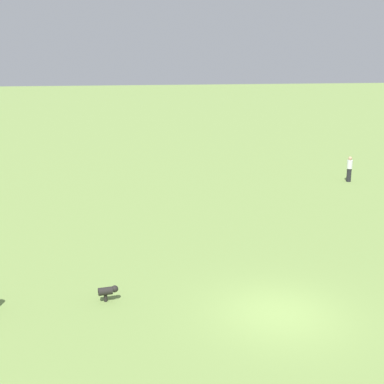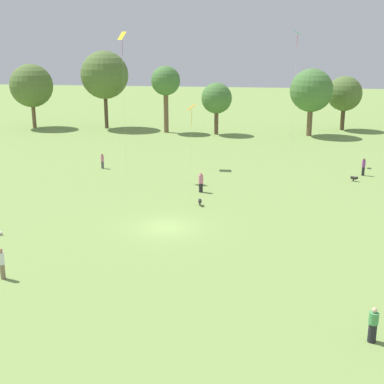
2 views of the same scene
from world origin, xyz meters
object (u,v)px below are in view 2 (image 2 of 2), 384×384
(kite_3, at_px, (297,40))
(dog_0, at_px, (354,178))
(person_3, at_px, (373,325))
(dog_1, at_px, (200,201))
(person_1, at_px, (364,167))
(kite_4, at_px, (122,43))
(person_0, at_px, (102,161))
(kite_1, at_px, (192,109))
(picnic_bag_0, at_px, (0,234))
(person_5, at_px, (2,263))
(person_2, at_px, (201,182))

(kite_3, height_order, dog_0, kite_3)
(person_3, bearing_deg, dog_1, -110.20)
(person_1, xyz_separation_m, kite_4, (-23.55, -3.39, 11.99))
(person_0, xyz_separation_m, kite_1, (9.27, 2.00, 5.44))
(dog_0, height_order, dog_1, dog_1)
(kite_1, relative_size, picnic_bag_0, 17.94)
(person_5, xyz_separation_m, kite_1, (6.70, 29.16, 5.29))
(kite_3, bearing_deg, kite_4, 171.49)
(person_2, bearing_deg, kite_3, -138.68)
(person_3, distance_m, kite_4, 36.17)
(person_2, bearing_deg, person_0, -51.73)
(person_1, xyz_separation_m, picnic_bag_0, (-27.95, -21.26, -0.80))
(person_2, bearing_deg, kite_4, -49.55)
(person_1, distance_m, person_3, 32.08)
(person_5, height_order, dog_1, person_5)
(kite_1, distance_m, picnic_bag_0, 25.53)
(person_2, xyz_separation_m, kite_3, (8.47, 14.34, 12.20))
(person_5, xyz_separation_m, dog_0, (23.12, 25.40, -0.61))
(person_2, relative_size, picnic_bag_0, 4.83)
(person_0, bearing_deg, kite_3, 62.85)
(person_0, distance_m, kite_1, 10.94)
(person_3, distance_m, kite_1, 35.89)
(kite_3, relative_size, picnic_bag_0, 37.60)
(person_1, xyz_separation_m, person_5, (-24.31, -27.89, 0.04))
(person_2, distance_m, picnic_bag_0, 18.01)
(person_3, xyz_separation_m, kite_4, (-18.94, 28.36, 12.07))
(person_2, bearing_deg, person_3, 96.63)
(person_5, xyz_separation_m, kite_4, (0.76, 24.50, 11.96))
(person_3, distance_m, dog_0, 29.46)
(person_1, relative_size, picnic_bag_0, 4.76)
(person_0, xyz_separation_m, person_3, (22.28, -31.01, 0.03))
(kite_1, bearing_deg, person_5, 25.41)
(person_1, bearing_deg, person_3, -41.23)
(kite_3, relative_size, kite_4, 1.02)
(kite_3, bearing_deg, dog_0, -93.74)
(person_1, relative_size, dog_1, 2.53)
(dog_0, height_order, picnic_bag_0, dog_0)
(person_2, relative_size, person_3, 1.07)
(person_2, relative_size, kite_3, 0.13)
(person_0, xyz_separation_m, dog_1, (11.94, -11.70, -0.42))
(dog_1, bearing_deg, kite_4, -55.00)
(kite_1, bearing_deg, person_2, 51.34)
(person_5, distance_m, kite_4, 27.27)
(kite_4, bearing_deg, person_0, -125.49)
(person_0, relative_size, dog_1, 2.24)
(person_0, height_order, kite_1, kite_1)
(person_5, relative_size, dog_0, 2.63)
(person_5, relative_size, picnic_bag_0, 4.92)
(picnic_bag_0, bearing_deg, kite_1, 65.36)
(person_5, bearing_deg, kite_4, 141.94)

